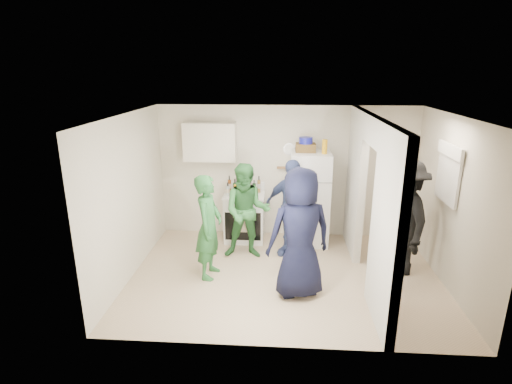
# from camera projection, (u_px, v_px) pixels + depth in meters

# --- Properties ---
(floor) EXTENTS (4.80, 4.80, 0.00)m
(floor) POSITION_uv_depth(u_px,v_px,m) (285.00, 276.00, 6.30)
(floor) COLOR #CCB38F
(floor) RESTS_ON ground
(wall_back) EXTENTS (4.80, 0.00, 4.80)m
(wall_back) POSITION_uv_depth(u_px,v_px,m) (286.00, 172.00, 7.55)
(wall_back) COLOR silver
(wall_back) RESTS_ON floor
(wall_front) EXTENTS (4.80, 0.00, 4.80)m
(wall_front) POSITION_uv_depth(u_px,v_px,m) (287.00, 250.00, 4.31)
(wall_front) COLOR silver
(wall_front) RESTS_ON floor
(wall_left) EXTENTS (0.00, 3.40, 3.40)m
(wall_left) POSITION_uv_depth(u_px,v_px,m) (129.00, 197.00, 6.08)
(wall_left) COLOR silver
(wall_left) RESTS_ON floor
(wall_right) EXTENTS (0.00, 3.40, 3.40)m
(wall_right) POSITION_uv_depth(u_px,v_px,m) (453.00, 204.00, 5.77)
(wall_right) COLOR silver
(wall_right) RESTS_ON floor
(ceiling) EXTENTS (4.80, 4.80, 0.00)m
(ceiling) POSITION_uv_depth(u_px,v_px,m) (289.00, 116.00, 5.56)
(ceiling) COLOR white
(ceiling) RESTS_ON wall_back
(partition_pier_back) EXTENTS (0.12, 1.20, 2.50)m
(partition_pier_back) POSITION_uv_depth(u_px,v_px,m) (356.00, 182.00, 6.90)
(partition_pier_back) COLOR silver
(partition_pier_back) RESTS_ON floor
(partition_pier_front) EXTENTS (0.12, 1.20, 2.50)m
(partition_pier_front) POSITION_uv_depth(u_px,v_px,m) (387.00, 232.00, 4.80)
(partition_pier_front) COLOR silver
(partition_pier_front) RESTS_ON floor
(partition_header) EXTENTS (0.12, 1.00, 0.40)m
(partition_header) POSITION_uv_depth(u_px,v_px,m) (375.00, 131.00, 5.54)
(partition_header) COLOR silver
(partition_header) RESTS_ON partition_pier_back
(stove) EXTENTS (0.75, 0.63, 0.90)m
(stove) POSITION_uv_depth(u_px,v_px,m) (245.00, 217.00, 7.52)
(stove) COLOR white
(stove) RESTS_ON floor
(upper_cabinet) EXTENTS (0.95, 0.34, 0.70)m
(upper_cabinet) POSITION_uv_depth(u_px,v_px,m) (210.00, 142.00, 7.29)
(upper_cabinet) COLOR silver
(upper_cabinet) RESTS_ON wall_back
(fridge) EXTENTS (0.70, 0.68, 1.71)m
(fridge) POSITION_uv_depth(u_px,v_px,m) (309.00, 198.00, 7.30)
(fridge) COLOR white
(fridge) RESTS_ON floor
(wicker_basket) EXTENTS (0.35, 0.25, 0.15)m
(wicker_basket) POSITION_uv_depth(u_px,v_px,m) (306.00, 148.00, 7.07)
(wicker_basket) COLOR brown
(wicker_basket) RESTS_ON fridge
(blue_bowl) EXTENTS (0.24, 0.24, 0.11)m
(blue_bowl) POSITION_uv_depth(u_px,v_px,m) (306.00, 140.00, 7.04)
(blue_bowl) COLOR #151790
(blue_bowl) RESTS_ON wicker_basket
(yellow_cup_stack_top) EXTENTS (0.09, 0.09, 0.25)m
(yellow_cup_stack_top) POSITION_uv_depth(u_px,v_px,m) (325.00, 147.00, 6.90)
(yellow_cup_stack_top) COLOR yellow
(yellow_cup_stack_top) RESTS_ON fridge
(wall_clock) EXTENTS (0.22, 0.02, 0.22)m
(wall_clock) POSITION_uv_depth(u_px,v_px,m) (289.00, 149.00, 7.39)
(wall_clock) COLOR white
(wall_clock) RESTS_ON wall_back
(spice_shelf) EXTENTS (0.35, 0.08, 0.03)m
(spice_shelf) POSITION_uv_depth(u_px,v_px,m) (286.00, 168.00, 7.47)
(spice_shelf) COLOR olive
(spice_shelf) RESTS_ON wall_back
(nook_window) EXTENTS (0.03, 0.70, 0.80)m
(nook_window) POSITION_uv_depth(u_px,v_px,m) (450.00, 174.00, 5.85)
(nook_window) COLOR black
(nook_window) RESTS_ON wall_right
(nook_window_frame) EXTENTS (0.04, 0.76, 0.86)m
(nook_window_frame) POSITION_uv_depth(u_px,v_px,m) (449.00, 174.00, 5.85)
(nook_window_frame) COLOR white
(nook_window_frame) RESTS_ON wall_right
(nook_valance) EXTENTS (0.04, 0.82, 0.18)m
(nook_valance) POSITION_uv_depth(u_px,v_px,m) (450.00, 150.00, 5.75)
(nook_valance) COLOR white
(nook_valance) RESTS_ON wall_right
(yellow_cup_stack_stove) EXTENTS (0.09, 0.09, 0.25)m
(yellow_cup_stack_stove) POSITION_uv_depth(u_px,v_px,m) (236.00, 191.00, 7.15)
(yellow_cup_stack_stove) COLOR #FEA915
(yellow_cup_stack_stove) RESTS_ON stove
(red_cup) EXTENTS (0.09, 0.09, 0.12)m
(red_cup) POSITION_uv_depth(u_px,v_px,m) (255.00, 195.00, 7.17)
(red_cup) COLOR #B0160B
(red_cup) RESTS_ON stove
(person_green_left) EXTENTS (0.46, 0.64, 1.64)m
(person_green_left) POSITION_uv_depth(u_px,v_px,m) (209.00, 227.00, 6.08)
(person_green_left) COLOR #2B6C39
(person_green_left) RESTS_ON floor
(person_green_center) EXTENTS (0.82, 0.65, 1.65)m
(person_green_center) POSITION_uv_depth(u_px,v_px,m) (247.00, 212.00, 6.72)
(person_green_center) COLOR #34783A
(person_green_center) RESTS_ON floor
(person_denim) EXTENTS (1.07, 0.86, 1.70)m
(person_denim) POSITION_uv_depth(u_px,v_px,m) (291.00, 208.00, 6.78)
(person_denim) COLOR #37487A
(person_denim) RESTS_ON floor
(person_navy) EXTENTS (1.06, 0.85, 1.88)m
(person_navy) POSITION_uv_depth(u_px,v_px,m) (300.00, 233.00, 5.54)
(person_navy) COLOR black
(person_navy) RESTS_ON floor
(person_nook) EXTENTS (0.81, 1.27, 1.86)m
(person_nook) POSITION_uv_depth(u_px,v_px,m) (404.00, 218.00, 6.15)
(person_nook) COLOR black
(person_nook) RESTS_ON floor
(bottle_a) EXTENTS (0.07, 0.07, 0.32)m
(bottle_a) POSITION_uv_depth(u_px,v_px,m) (229.00, 184.00, 7.48)
(bottle_a) COLOR brown
(bottle_a) RESTS_ON stove
(bottle_b) EXTENTS (0.08, 0.08, 0.32)m
(bottle_b) POSITION_uv_depth(u_px,v_px,m) (235.00, 187.00, 7.27)
(bottle_b) COLOR #1C5527
(bottle_b) RESTS_ON stove
(bottle_c) EXTENTS (0.08, 0.08, 0.27)m
(bottle_c) POSITION_uv_depth(u_px,v_px,m) (240.00, 185.00, 7.52)
(bottle_c) COLOR #AFB4BE
(bottle_c) RESTS_ON stove
(bottle_d) EXTENTS (0.07, 0.07, 0.32)m
(bottle_d) POSITION_uv_depth(u_px,v_px,m) (245.00, 187.00, 7.30)
(bottle_d) COLOR brown
(bottle_d) RESTS_ON stove
(bottle_e) EXTENTS (0.07, 0.07, 0.33)m
(bottle_e) POSITION_uv_depth(u_px,v_px,m) (249.00, 184.00, 7.49)
(bottle_e) COLOR #A6B1B8
(bottle_e) RESTS_ON stove
(bottle_f) EXTENTS (0.07, 0.07, 0.27)m
(bottle_f) POSITION_uv_depth(u_px,v_px,m) (254.00, 187.00, 7.38)
(bottle_f) COLOR #123217
(bottle_f) RESTS_ON stove
(bottle_g) EXTENTS (0.06, 0.06, 0.32)m
(bottle_g) POSITION_uv_depth(u_px,v_px,m) (259.00, 184.00, 7.47)
(bottle_g) COLOR olive
(bottle_g) RESTS_ON stove
(bottle_h) EXTENTS (0.07, 0.07, 0.25)m
(bottle_h) POSITION_uv_depth(u_px,v_px,m) (228.00, 189.00, 7.26)
(bottle_h) COLOR silver
(bottle_h) RESTS_ON stove
(bottle_i) EXTENTS (0.06, 0.06, 0.29)m
(bottle_i) POSITION_uv_depth(u_px,v_px,m) (248.00, 185.00, 7.45)
(bottle_i) COLOR #562E0E
(bottle_i) RESTS_ON stove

